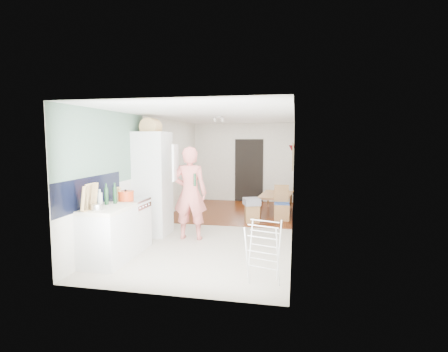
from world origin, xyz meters
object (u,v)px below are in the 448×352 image
(dining_table, at_px, (277,205))
(dining_chair, at_px, (282,203))
(stool, at_px, (252,214))
(person, at_px, (190,185))
(drying_rack, at_px, (263,252))

(dining_table, height_order, dining_chair, dining_chair)
(stool, bearing_deg, dining_chair, 28.34)
(dining_chair, relative_size, stool, 2.01)
(person, height_order, drying_rack, person)
(drying_rack, bearing_deg, dining_table, 106.58)
(stool, bearing_deg, drying_rack, -80.51)
(person, relative_size, dining_chair, 2.53)
(dining_table, relative_size, stool, 2.87)
(drying_rack, bearing_deg, dining_chair, 104.49)
(person, relative_size, drying_rack, 2.57)
(stool, distance_m, drying_rack, 3.53)
(dining_chair, distance_m, stool, 0.81)
(dining_chair, relative_size, drying_rack, 1.01)
(person, distance_m, dining_chair, 2.73)
(dining_chair, xyz_separation_m, drying_rack, (-0.11, -3.85, -0.01))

